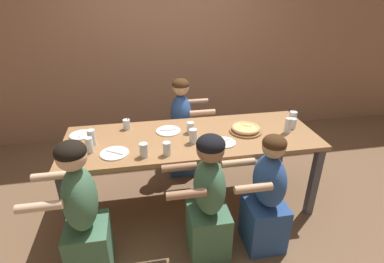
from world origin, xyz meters
TOP-DOWN VIEW (x-y plane):
  - ground_plane at (0.00, 0.00)m, footprint 18.00×18.00m
  - restaurant_back_panel at (0.00, 1.72)m, footprint 10.00×0.06m
  - dining_table at (0.00, 0.00)m, footprint 2.34×0.83m
  - pizza_board_main at (0.52, -0.00)m, footprint 0.31×0.31m
  - empty_plate_a at (-0.70, -0.20)m, footprint 0.24×0.24m
  - empty_plate_b at (-0.21, 0.14)m, footprint 0.24×0.24m
  - empty_plate_c at (0.26, -0.18)m, footprint 0.21×0.21m
  - empty_plate_d at (-1.02, 0.20)m, footprint 0.21×0.21m
  - cocktail_glass_blue at (-0.60, 0.27)m, footprint 0.07×0.07m
  - drinking_glass_a at (1.00, -0.00)m, footprint 0.08×0.08m
  - drinking_glass_b at (-0.00, 0.08)m, footprint 0.07×0.07m
  - drinking_glass_c at (-0.89, -0.00)m, footprint 0.07×0.07m
  - drinking_glass_d at (-0.45, -0.28)m, footprint 0.07×0.07m
  - drinking_glass_e at (-0.26, -0.29)m, footprint 0.07×0.07m
  - drinking_glass_f at (1.04, 0.08)m, footprint 0.08×0.08m
  - drinking_glass_g at (-0.90, -0.13)m, footprint 0.06×0.06m
  - drinking_glass_h at (0.91, -0.09)m, footprint 0.06×0.06m
  - drinking_glass_i at (-0.01, -0.12)m, footprint 0.07×0.07m
  - diner_far_center at (-0.00, 0.64)m, footprint 0.51×0.40m
  - diner_near_midright at (0.50, -0.64)m, footprint 0.51×0.40m
  - diner_near_left at (-0.93, -0.64)m, footprint 0.51×0.40m
  - diner_near_center at (0.01, -0.64)m, footprint 0.51×0.40m

SIDE VIEW (x-z plane):
  - ground_plane at x=0.00m, z-range 0.00..0.00m
  - diner_near_midright at x=0.50m, z-range -0.05..1.01m
  - diner_near_center at x=0.01m, z-range -0.04..1.07m
  - diner_far_center at x=0.00m, z-range -0.05..1.10m
  - diner_near_left at x=-0.93m, z-range -0.04..1.11m
  - dining_table at x=0.00m, z-range 0.31..1.09m
  - empty_plate_a at x=-0.70m, z-range 0.78..0.79m
  - empty_plate_b at x=-0.21m, z-range 0.78..0.79m
  - empty_plate_d at x=-1.02m, z-range 0.78..0.79m
  - empty_plate_c at x=0.26m, z-range 0.78..0.79m
  - pizza_board_main at x=0.52m, z-range 0.78..0.84m
  - drinking_glass_a at x=1.00m, z-range 0.77..0.87m
  - cocktail_glass_blue at x=-0.60m, z-range 0.76..0.89m
  - drinking_glass_b at x=0.00m, z-range 0.77..0.88m
  - drinking_glass_d at x=-0.45m, z-range 0.77..0.89m
  - drinking_glass_e at x=-0.26m, z-range 0.77..0.89m
  - drinking_glass_f at x=1.04m, z-range 0.77..0.91m
  - drinking_glass_i at x=-0.01m, z-range 0.77..0.90m
  - drinking_glass_c at x=-0.89m, z-range 0.77..0.91m
  - drinking_glass_h at x=0.91m, z-range 0.77..0.92m
  - drinking_glass_g at x=-0.90m, z-range 0.78..0.91m
  - restaurant_back_panel at x=0.00m, z-range 0.00..3.20m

